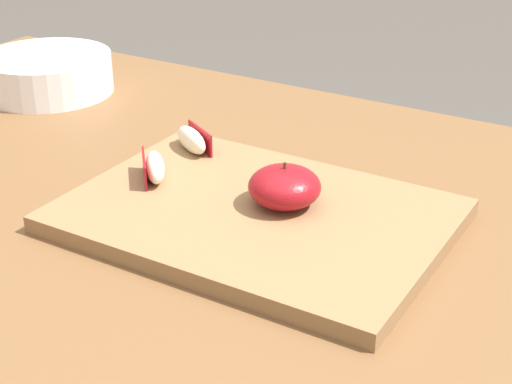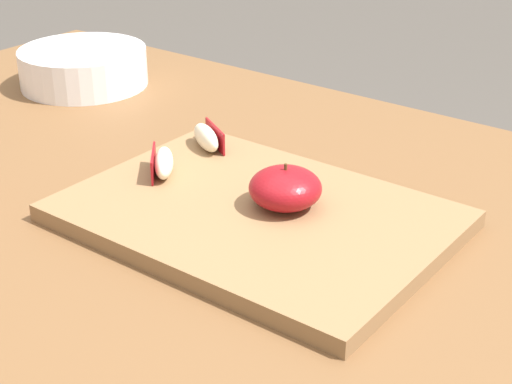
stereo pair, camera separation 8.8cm
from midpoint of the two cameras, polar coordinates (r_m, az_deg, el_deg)
name	(u,v)px [view 1 (the left image)]	position (r m, az deg, el deg)	size (l,w,h in m)	color
dining_table	(217,274)	(1.00, -5.32, -5.94)	(1.47, 0.84, 0.78)	brown
cutting_board	(256,216)	(0.89, -2.82, -1.80)	(0.42, 0.30, 0.02)	olive
apple_half_skin_up	(285,186)	(0.89, -0.71, 0.37)	(0.08, 0.08, 0.05)	maroon
apple_wedge_front	(154,167)	(0.96, -9.93, 1.69)	(0.06, 0.07, 0.03)	#F4EACC
apple_wedge_left	(192,140)	(1.04, -7.04, 3.69)	(0.07, 0.06, 0.03)	#F4EACC
ceramic_fruit_bowl	(47,72)	(1.36, -16.60, 8.20)	(0.21, 0.21, 0.06)	white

